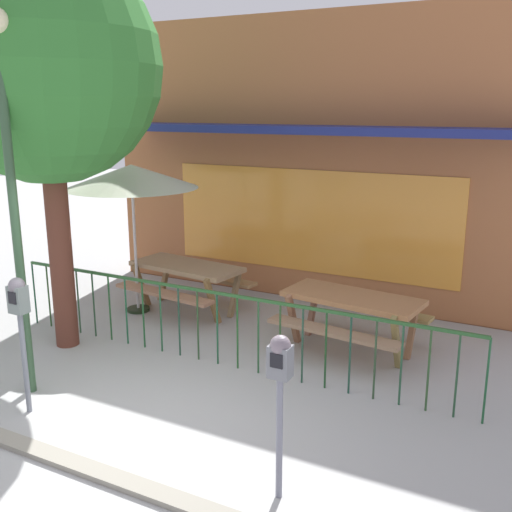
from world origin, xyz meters
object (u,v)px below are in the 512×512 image
at_px(picnic_table_right, 352,307).
at_px(parking_meter_near, 19,310).
at_px(parking_meter_far, 280,374).
at_px(street_tree, 45,68).
at_px(picnic_table_left, 187,274).
at_px(street_lamp, 9,156).
at_px(patio_umbrella, 132,177).

relative_size(picnic_table_right, parking_meter_near, 1.30).
height_order(parking_meter_far, street_tree, street_tree).
height_order(picnic_table_right, parking_meter_far, parking_meter_far).
distance_m(picnic_table_left, picnic_table_right, 2.85).
relative_size(street_tree, street_lamp, 1.23).
distance_m(picnic_table_right, street_tree, 4.93).
distance_m(picnic_table_right, patio_umbrella, 3.87).
height_order(picnic_table_left, patio_umbrella, patio_umbrella).
bearing_deg(parking_meter_near, patio_umbrella, 107.80).
relative_size(parking_meter_near, street_tree, 0.29).
bearing_deg(picnic_table_right, parking_meter_near, -128.54).
distance_m(picnic_table_left, parking_meter_near, 3.56).
xyz_separation_m(parking_meter_far, street_tree, (-4.00, 1.64, 2.53)).
bearing_deg(picnic_table_right, patio_umbrella, -179.19).
relative_size(parking_meter_near, street_lamp, 0.36).
bearing_deg(parking_meter_near, parking_meter_far, -1.19).
relative_size(picnic_table_right, street_tree, 0.38).
relative_size(picnic_table_left, street_tree, 0.38).
xyz_separation_m(picnic_table_right, street_tree, (-3.54, -1.61, 3.04)).
relative_size(picnic_table_left, street_lamp, 0.47).
distance_m(picnic_table_left, patio_umbrella, 1.73).
bearing_deg(parking_meter_far, parking_meter_near, 178.81).
xyz_separation_m(picnic_table_right, parking_meter_near, (-2.54, -3.19, 0.55)).
height_order(patio_umbrella, street_lamp, street_lamp).
relative_size(patio_umbrella, street_lamp, 0.56).
xyz_separation_m(parking_meter_near, street_lamp, (-0.35, 0.36, 1.54)).
height_order(street_tree, street_lamp, street_tree).
xyz_separation_m(picnic_table_left, street_tree, (-0.70, -1.92, 3.04)).
bearing_deg(parking_meter_near, picnic_table_right, 51.46).
bearing_deg(picnic_table_right, street_lamp, -135.56).
bearing_deg(street_tree, parking_meter_near, -57.75).
distance_m(picnic_table_left, parking_meter_far, 4.89).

